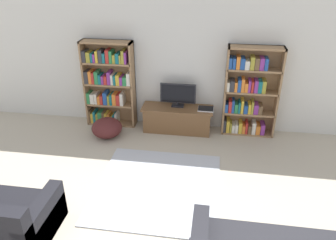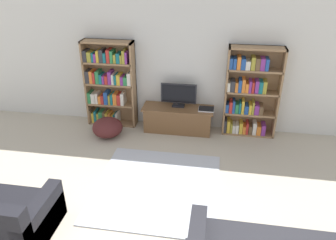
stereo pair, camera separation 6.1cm
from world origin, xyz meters
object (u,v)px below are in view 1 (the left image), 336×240
Objects in this scene: television at (178,95)px; laptop at (206,109)px; tv_stand at (177,119)px; bookshelf_right at (248,94)px; bookshelf_left at (108,84)px; beanbag_ottoman at (107,128)px.

laptop is at bearing -7.47° from television.
laptop is (0.56, -0.01, 0.27)m from tv_stand.
bookshelf_right is 0.86m from laptop.
bookshelf_right is 1.35m from television.
television is 0.61m from laptop.
bookshelf_right is (2.78, 0.00, -0.03)m from bookshelf_left.
beanbag_ottoman is (-2.68, -0.57, -0.65)m from bookshelf_right.
bookshelf_right is 2.82m from beanbag_ottoman.
television is at bearing 172.53° from laptop.
tv_stand is at bearing 18.75° from beanbag_ottoman.
television is 2.29× the size of laptop.
bookshelf_left reaches higher than tv_stand.
bookshelf_left is 1.43m from television.
bookshelf_left is at bearing 176.31° from laptop.
television is (1.43, -0.05, -0.11)m from bookshelf_left.
laptop is at bearing -0.95° from tv_stand.
tv_stand reaches higher than beanbag_ottoman.
television is 1.19× the size of beanbag_ottoman.
bookshelf_left reaches higher than television.
laptop is (-0.79, -0.13, -0.32)m from bookshelf_right.
laptop reaches higher than tv_stand.
television is at bearing 21.18° from beanbag_ottoman.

